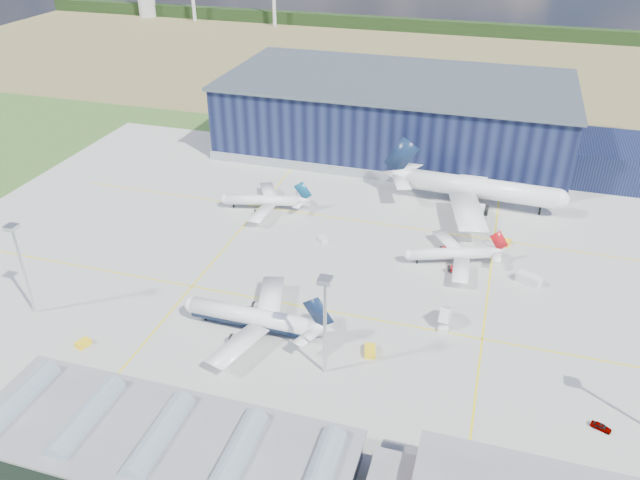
{
  "coord_description": "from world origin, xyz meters",
  "views": [
    {
      "loc": [
        36.96,
        -122.37,
        87.06
      ],
      "look_at": [
        -2.9,
        9.36,
        7.07
      ],
      "focal_mm": 35.0,
      "sensor_mm": 36.0,
      "label": 1
    }
  ],
  "objects": [
    {
      "name": "ground",
      "position": [
        0.0,
        0.0,
        0.0
      ],
      "size": [
        600.0,
        600.0,
        0.0
      ],
      "primitive_type": "plane",
      "color": "#2C541F",
      "rests_on": "ground"
    },
    {
      "name": "apron",
      "position": [
        0.0,
        10.0,
        0.03
      ],
      "size": [
        220.0,
        160.0,
        0.08
      ],
      "color": "#9B9B96",
      "rests_on": "ground"
    },
    {
      "name": "farmland",
      "position": [
        0.0,
        220.0,
        0.0
      ],
      "size": [
        600.0,
        220.0,
        0.01
      ],
      "primitive_type": "cube",
      "color": "olive",
      "rests_on": "ground"
    },
    {
      "name": "treeline",
      "position": [
        0.0,
        300.0,
        4.0
      ],
      "size": [
        600.0,
        8.0,
        8.0
      ],
      "primitive_type": "cube",
      "color": "black",
      "rests_on": "ground"
    },
    {
      "name": "hangar",
      "position": [
        2.81,
        94.8,
        11.62
      ],
      "size": [
        145.0,
        62.0,
        26.1
      ],
      "color": "black",
      "rests_on": "ground"
    },
    {
      "name": "glass_concourse",
      "position": [
        -6.45,
        -60.0,
        3.69
      ],
      "size": [
        78.0,
        23.0,
        8.6
      ],
      "color": "black",
      "rests_on": "ground"
    },
    {
      "name": "light_mast_west",
      "position": [
        -60.0,
        -30.0,
        15.43
      ],
      "size": [
        2.6,
        2.6,
        23.0
      ],
      "color": "silver",
      "rests_on": "ground"
    },
    {
      "name": "light_mast_center",
      "position": [
        10.0,
        -30.0,
        15.43
      ],
      "size": [
        2.6,
        2.6,
        23.0
      ],
      "color": "silver",
      "rests_on": "ground"
    },
    {
      "name": "airliner_navy",
      "position": [
        -9.56,
        -21.53,
        5.84
      ],
      "size": [
        36.23,
        35.47,
        11.68
      ],
      "primitive_type": null,
      "rotation": [
        0.0,
        0.0,
        3.13
      ],
      "color": "white",
      "rests_on": "ground"
    },
    {
      "name": "airliner_red",
      "position": [
        29.56,
        19.39,
        4.51
      ],
      "size": [
        35.07,
        34.7,
        9.02
      ],
      "primitive_type": null,
      "rotation": [
        0.0,
        0.0,
        3.48
      ],
      "color": "white",
      "rests_on": "ground"
    },
    {
      "name": "airliner_widebody",
      "position": [
        34.14,
        55.0,
        9.28
      ],
      "size": [
        59.47,
        58.29,
        18.56
      ],
      "primitive_type": null,
      "rotation": [
        0.0,
        0.0,
        -0.05
      ],
      "color": "white",
      "rests_on": "ground"
    },
    {
      "name": "airliner_regional",
      "position": [
        -28.55,
        33.93,
        4.61
      ],
      "size": [
        33.75,
        33.29,
        9.21
      ],
      "primitive_type": null,
      "rotation": [
        0.0,
        0.0,
        3.37
      ],
      "color": "white",
      "rests_on": "ground"
    },
    {
      "name": "gse_tug_a",
      "position": [
        17.58,
        -21.87,
        0.77
      ],
      "size": [
        3.05,
        4.1,
        1.53
      ],
      "primitive_type": "cube",
      "rotation": [
        0.0,
        0.0,
        0.24
      ],
      "color": "yellow",
      "rests_on": "ground"
    },
    {
      "name": "gse_tug_b",
      "position": [
        -41.98,
        -37.22,
        0.66
      ],
      "size": [
        2.87,
        3.51,
        1.31
      ],
      "primitive_type": "cube",
      "rotation": [
        0.0,
        0.0,
        -0.32
      ],
      "color": "yellow",
      "rests_on": "ground"
    },
    {
      "name": "gse_van_a",
      "position": [
        49.33,
        15.27,
        1.3
      ],
      "size": [
        6.47,
        5.08,
        2.59
      ],
      "primitive_type": "cube",
      "rotation": [
        0.0,
        0.0,
        1.08
      ],
      "color": "silver",
      "rests_on": "ground"
    },
    {
      "name": "gse_tug_c",
      "position": [
        43.26,
        33.22,
        0.68
      ],
      "size": [
        2.65,
        3.48,
        1.35
      ],
      "primitive_type": "cube",
      "rotation": [
        0.0,
        0.0,
        -0.26
      ],
      "color": "yellow",
      "rests_on": "ground"
    },
    {
      "name": "gse_cart_b",
      "position": [
        -5.41,
        20.24,
        0.64
      ],
      "size": [
        3.47,
        3.47,
        1.28
      ],
      "primitive_type": "cube",
      "rotation": [
        0.0,
        0.0,
        0.78
      ],
      "color": "silver",
      "rests_on": "ground"
    },
    {
      "name": "airstair",
      "position": [
        31.42,
        -7.01,
        1.68
      ],
      "size": [
        2.58,
        5.42,
        3.36
      ],
      "primitive_type": "cube",
      "rotation": [
        0.0,
        0.0,
        -0.09
      ],
      "color": "silver",
      "rests_on": "ground"
    },
    {
      "name": "car_a",
      "position": [
        62.55,
        -30.04,
        0.63
      ],
      "size": [
        3.96,
        2.69,
        1.25
      ],
      "primitive_type": "imported",
      "rotation": [
        0.0,
        0.0,
        1.21
      ],
      "color": "#99999E",
      "rests_on": "ground"
    },
    {
      "name": "car_b",
      "position": [
        6.85,
        -48.0,
        0.64
      ],
      "size": [
        3.91,
        1.43,
        1.28
      ],
      "primitive_type": "imported",
      "rotation": [
        0.0,
        0.0,
        1.59
      ],
      "color": "#99999E",
      "rests_on": "ground"
    }
  ]
}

